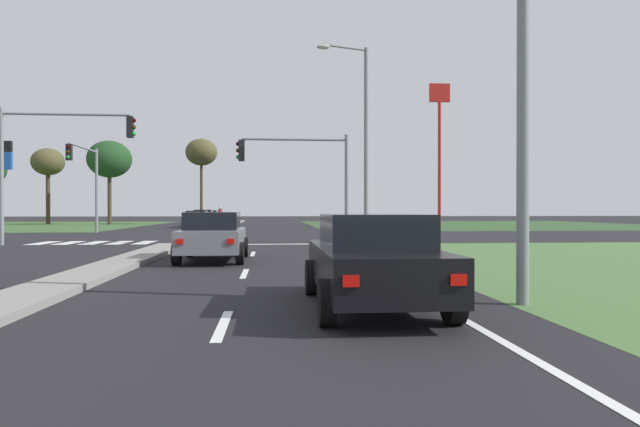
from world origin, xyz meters
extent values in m
plane|color=black|center=(0.00, 30.00, 0.00)|extent=(200.00, 200.00, 0.00)
cube|color=#2D4C28|center=(25.50, 54.50, 0.00)|extent=(35.00, 35.00, 0.01)
cube|color=gray|center=(0.00, 11.00, 0.07)|extent=(1.20, 22.00, 0.14)
cube|color=gray|center=(0.00, 55.00, 0.07)|extent=(1.20, 36.00, 0.14)
cube|color=silver|center=(3.50, 5.58, 0.01)|extent=(0.14, 2.00, 0.01)
cube|color=silver|center=(3.50, 11.58, 0.01)|extent=(0.14, 2.00, 0.01)
cube|color=silver|center=(3.50, 17.58, 0.01)|extent=(0.14, 2.00, 0.01)
cube|color=silver|center=(6.85, 12.00, 0.01)|extent=(0.14, 24.00, 0.01)
cube|color=silver|center=(3.80, 23.00, 0.01)|extent=(6.40, 0.50, 0.01)
cube|color=silver|center=(-6.40, 24.80, 0.01)|extent=(0.70, 2.80, 0.01)
cube|color=silver|center=(-5.25, 24.80, 0.01)|extent=(0.70, 2.80, 0.01)
cube|color=silver|center=(-4.10, 24.80, 0.01)|extent=(0.70, 2.80, 0.01)
cube|color=silver|center=(-2.95, 24.80, 0.01)|extent=(0.70, 2.80, 0.01)
cube|color=silver|center=(-1.80, 24.80, 0.01)|extent=(0.70, 2.80, 0.01)
cube|color=#19565B|center=(-2.30, 46.77, 0.63)|extent=(1.85, 4.55, 0.63)
cube|color=black|center=(-2.30, 46.92, 1.21)|extent=(1.63, 2.09, 0.52)
cube|color=red|center=(-1.60, 49.07, 0.70)|extent=(0.20, 0.04, 0.14)
cube|color=red|center=(-3.00, 49.07, 0.70)|extent=(0.20, 0.04, 0.14)
cylinder|color=black|center=(-1.38, 45.31, 0.32)|extent=(0.22, 0.64, 0.64)
cylinder|color=black|center=(-3.23, 45.31, 0.32)|extent=(0.22, 0.64, 0.64)
cylinder|color=black|center=(-1.38, 48.23, 0.32)|extent=(0.22, 0.64, 0.64)
cylinder|color=black|center=(-3.23, 48.23, 0.32)|extent=(0.22, 0.64, 0.64)
cube|color=#BCAD8E|center=(-2.42, 57.79, 0.64)|extent=(1.77, 4.18, 0.65)
cube|color=black|center=(-2.42, 57.94, 1.23)|extent=(1.56, 1.92, 0.52)
cube|color=red|center=(-1.74, 59.90, 0.71)|extent=(0.20, 0.04, 0.14)
cube|color=red|center=(-3.09, 59.90, 0.71)|extent=(0.20, 0.04, 0.14)
cylinder|color=black|center=(-1.53, 56.45, 0.32)|extent=(0.22, 0.64, 0.64)
cylinder|color=black|center=(-3.30, 56.45, 0.32)|extent=(0.22, 0.64, 0.64)
cylinder|color=black|center=(-1.53, 59.13, 0.32)|extent=(0.22, 0.64, 0.64)
cylinder|color=black|center=(-3.30, 59.13, 0.32)|extent=(0.22, 0.64, 0.64)
cube|color=maroon|center=(-2.40, 52.19, 0.68)|extent=(1.86, 4.22, 0.72)
cube|color=black|center=(-2.40, 52.34, 1.30)|extent=(1.64, 1.94, 0.52)
cube|color=red|center=(-1.69, 54.33, 0.75)|extent=(0.20, 0.04, 0.14)
cube|color=red|center=(-3.10, 54.33, 0.75)|extent=(0.20, 0.04, 0.14)
cylinder|color=black|center=(-1.47, 50.84, 0.32)|extent=(0.22, 0.64, 0.64)
cylinder|color=black|center=(-3.33, 50.84, 0.32)|extent=(0.22, 0.64, 0.64)
cylinder|color=black|center=(-1.47, 53.55, 0.32)|extent=(0.22, 0.64, 0.64)
cylinder|color=black|center=(-3.33, 53.55, 0.32)|extent=(0.22, 0.64, 0.64)
cube|color=black|center=(5.74, 6.76, 0.64)|extent=(1.72, 4.33, 0.64)
cube|color=black|center=(5.74, 6.61, 1.22)|extent=(1.52, 1.99, 0.52)
cube|color=red|center=(5.09, 4.58, 0.70)|extent=(0.20, 0.04, 0.14)
cube|color=red|center=(6.40, 4.58, 0.70)|extent=(0.20, 0.04, 0.14)
cylinder|color=black|center=(4.88, 8.15, 0.32)|extent=(0.22, 0.64, 0.64)
cylinder|color=black|center=(6.60, 8.15, 0.32)|extent=(0.22, 0.64, 0.64)
cylinder|color=black|center=(4.88, 5.38, 0.32)|extent=(0.22, 0.64, 0.64)
cylinder|color=black|center=(6.60, 5.38, 0.32)|extent=(0.22, 0.64, 0.64)
cube|color=slate|center=(2.38, 15.17, 0.64)|extent=(1.76, 4.13, 0.64)
cube|color=black|center=(2.38, 15.02, 1.22)|extent=(1.55, 1.90, 0.52)
cube|color=red|center=(1.71, 13.09, 0.70)|extent=(0.20, 0.04, 0.14)
cube|color=red|center=(3.05, 13.09, 0.70)|extent=(0.20, 0.04, 0.14)
cylinder|color=black|center=(1.50, 16.49, 0.32)|extent=(0.22, 0.64, 0.64)
cylinder|color=black|center=(3.26, 16.49, 0.32)|extent=(0.22, 0.64, 0.64)
cylinder|color=black|center=(1.50, 13.85, 0.32)|extent=(0.22, 0.64, 0.64)
cylinder|color=black|center=(3.26, 13.85, 0.32)|extent=(0.22, 0.64, 0.64)
cylinder|color=gray|center=(-7.60, 23.40, 3.00)|extent=(0.18, 0.18, 6.01)
cylinder|color=gray|center=(-4.86, 23.40, 5.76)|extent=(5.48, 0.12, 0.12)
cube|color=black|center=(-2.12, 23.40, 5.23)|extent=(0.26, 0.32, 0.95)
sphere|color=#360503|center=(-1.96, 23.40, 5.53)|extent=(0.20, 0.20, 0.20)
sphere|color=#3A2405|center=(-1.96, 23.40, 5.23)|extent=(0.20, 0.20, 0.20)
sphere|color=green|center=(-1.96, 23.40, 4.93)|extent=(0.20, 0.20, 0.20)
cylinder|color=gray|center=(-7.60, 36.60, 2.84)|extent=(0.18, 0.18, 5.68)
cylinder|color=gray|center=(-7.60, 34.06, 5.43)|extent=(0.12, 5.07, 0.12)
cube|color=black|center=(-7.60, 31.53, 4.91)|extent=(0.32, 0.26, 0.95)
sphere|color=#360503|center=(-7.60, 31.37, 5.21)|extent=(0.20, 0.20, 0.20)
sphere|color=#3A2405|center=(-7.60, 31.37, 4.91)|extent=(0.20, 0.20, 0.20)
sphere|color=green|center=(-7.60, 31.37, 4.61)|extent=(0.20, 0.20, 0.20)
cylinder|color=gray|center=(7.60, 23.40, 2.51)|extent=(0.18, 0.18, 5.01)
cylinder|color=gray|center=(5.20, 23.40, 4.76)|extent=(4.80, 0.12, 0.12)
cube|color=black|center=(2.80, 23.40, 4.24)|extent=(0.26, 0.32, 0.95)
sphere|color=#360503|center=(2.64, 23.40, 4.54)|extent=(0.20, 0.20, 0.20)
sphere|color=#3A2405|center=(2.64, 23.40, 4.24)|extent=(0.20, 0.20, 0.20)
sphere|color=green|center=(2.64, 23.40, 3.94)|extent=(0.20, 0.20, 0.20)
cylinder|color=gray|center=(8.23, 21.77, 4.27)|extent=(0.20, 0.20, 8.54)
cylinder|color=gray|center=(7.27, 21.44, 8.44)|extent=(1.96, 0.76, 0.10)
ellipsoid|color=#B2B2A8|center=(6.31, 21.10, 8.34)|extent=(0.56, 0.28, 0.20)
cylinder|color=#232833|center=(0.11, 42.48, 0.50)|extent=(0.16, 0.16, 0.71)
cylinder|color=maroon|center=(0.11, 42.48, 1.22)|extent=(0.34, 0.34, 0.74)
sphere|color=tan|center=(0.11, 42.48, 1.70)|extent=(0.21, 0.21, 0.21)
cylinder|color=red|center=(18.89, 45.78, 5.52)|extent=(0.28, 0.28, 11.04)
cube|color=red|center=(18.89, 45.78, 11.84)|extent=(1.80, 0.30, 1.60)
torus|color=yellow|center=(18.50, 45.95, 11.84)|extent=(0.96, 0.16, 0.96)
torus|color=yellow|center=(19.29, 45.95, 11.84)|extent=(0.96, 0.16, 0.96)
cylinder|color=#423323|center=(-20.11, 60.80, 2.91)|extent=(0.44, 0.44, 5.82)
ellipsoid|color=#4C4728|center=(-20.11, 60.80, 6.78)|extent=(3.47, 3.47, 2.95)
cylinder|color=#423323|center=(-12.73, 57.71, 2.79)|extent=(0.40, 0.40, 5.59)
ellipsoid|color=#1E421E|center=(-12.73, 57.71, 6.84)|extent=(4.54, 4.54, 3.86)
cylinder|color=#423323|center=(-3.31, 58.18, 3.39)|extent=(0.29, 0.29, 6.78)
ellipsoid|color=#4C4728|center=(-3.31, 58.18, 7.70)|extent=(3.35, 3.35, 2.85)
camera|label=1|loc=(4.15, -1.92, 1.55)|focal=31.14mm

